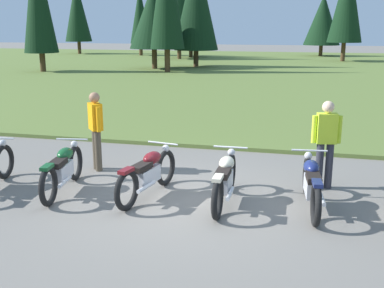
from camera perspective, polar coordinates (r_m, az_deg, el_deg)
ground_plane at (r=8.31m, az=-1.01°, el=-7.02°), size 140.00×140.00×0.00m
grass_moorland at (r=33.30m, az=10.67°, el=8.85°), size 80.00×44.00×0.10m
forest_treeline at (r=40.56m, az=1.47°, el=16.17°), size 38.24×23.92×8.95m
motorcycle_british_green at (r=8.99m, az=-15.40°, el=-2.93°), size 0.67×2.09×0.88m
motorcycle_maroon at (r=8.45m, az=-5.37°, el=-3.56°), size 0.65×2.09×0.88m
motorcycle_cream at (r=8.11m, az=4.03°, el=-4.29°), size 0.62×2.10×0.88m
motorcycle_navy at (r=8.12m, az=14.30°, el=-4.70°), size 0.62×2.10×0.88m
rider_in_hivis_vest at (r=10.06m, az=-11.59°, el=2.10°), size 0.40×0.44×1.67m
rider_near_row_end at (r=9.08m, az=15.95°, el=0.54°), size 0.54×0.28×1.67m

